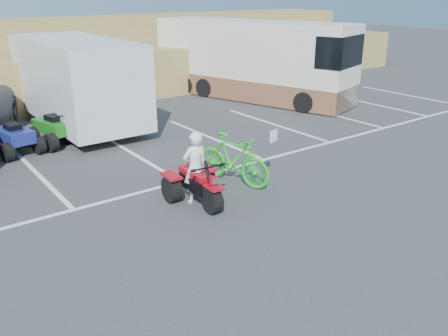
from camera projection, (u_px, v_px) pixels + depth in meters
ground at (241, 217)px, 9.87m from camera, size 100.00×100.00×0.00m
parking_stripes at (176, 157)px, 13.41m from camera, size 28.00×5.16×0.01m
grass_embankment at (26, 62)px, 21.03m from camera, size 40.00×8.50×3.10m
red_trike_atv at (199, 204)px, 10.48m from camera, size 1.27×1.64×1.02m
rider at (195, 167)px, 10.31m from camera, size 0.61×0.42×1.62m
green_dirt_bike at (233, 159)px, 11.40m from camera, size 1.15×2.13×1.23m
cargo_trailer at (77, 80)px, 15.86m from camera, size 2.53×6.28×2.93m
rv_motorhome at (252, 66)px, 20.26m from camera, size 4.80×9.09×3.18m
quad_atv_blue at (17, 154)px, 13.68m from camera, size 1.38×1.69×0.99m
quad_atv_green at (57, 144)px, 14.48m from camera, size 1.50×1.80×1.03m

